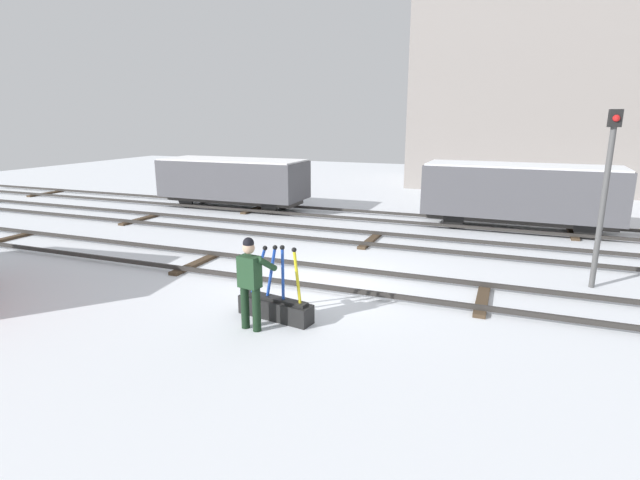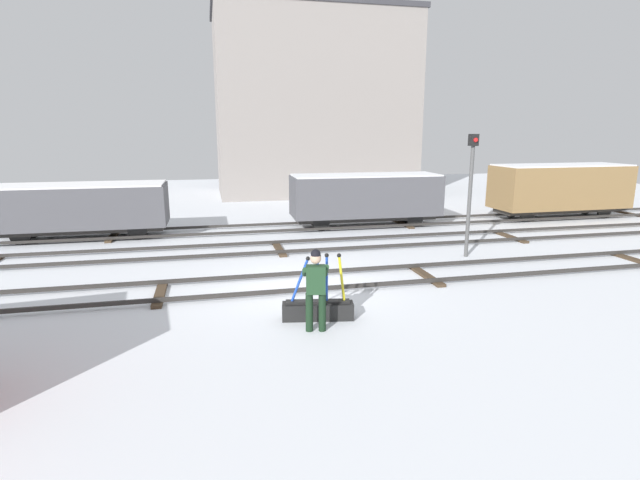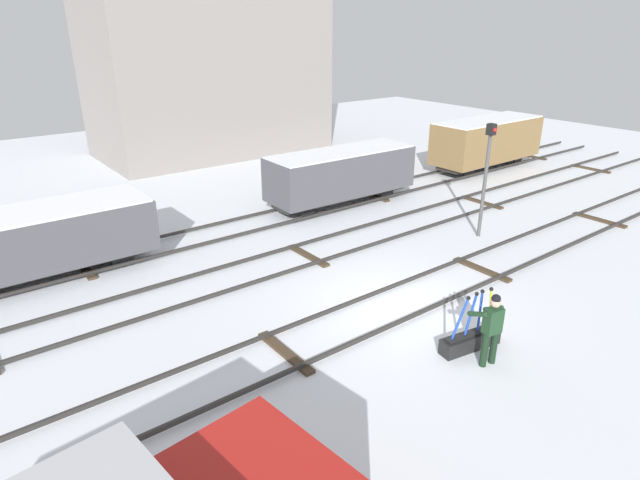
# 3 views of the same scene
# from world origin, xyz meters

# --- Properties ---
(ground_plane) EXTENTS (60.00, 60.00, 0.00)m
(ground_plane) POSITION_xyz_m (0.00, 0.00, 0.00)
(ground_plane) COLOR silver
(track_main_line) EXTENTS (44.00, 1.94, 0.18)m
(track_main_line) POSITION_xyz_m (0.00, 0.00, 0.11)
(track_main_line) COLOR #2D2B28
(track_main_line) RESTS_ON ground_plane
(track_siding_near) EXTENTS (44.00, 1.94, 0.18)m
(track_siding_near) POSITION_xyz_m (0.00, 3.96, 0.11)
(track_siding_near) COLOR #2D2B28
(track_siding_near) RESTS_ON ground_plane
(track_siding_far) EXTENTS (44.00, 1.94, 0.18)m
(track_siding_far) POSITION_xyz_m (0.00, 7.37, 0.11)
(track_siding_far) COLOR #2D2B28
(track_siding_far) RESTS_ON ground_plane
(switch_lever_frame) EXTENTS (1.56, 0.62, 1.45)m
(switch_lever_frame) POSITION_xyz_m (-0.07, -2.35, 0.25)
(switch_lever_frame) COLOR black
(switch_lever_frame) RESTS_ON ground_plane
(rail_worker) EXTENTS (0.61, 0.69, 1.70)m
(rail_worker) POSITION_xyz_m (-0.25, -2.93, 0.95)
(rail_worker) COLOR black
(rail_worker) RESTS_ON ground_plane
(signal_post) EXTENTS (0.24, 0.32, 3.86)m
(signal_post) POSITION_xyz_m (5.74, 1.80, 2.36)
(signal_post) COLOR #4C4C4C
(signal_post) RESTS_ON ground_plane
(apartment_building) EXTENTS (12.29, 6.73, 11.16)m
(apartment_building) POSITION_xyz_m (4.50, 19.28, 5.58)
(apartment_building) COLOR gray
(apartment_building) RESTS_ON ground_plane
(freight_car_far_end) EXTENTS (6.04, 2.22, 2.05)m
(freight_car_far_end) POSITION_xyz_m (-6.84, 7.37, 1.21)
(freight_car_far_end) COLOR #2D2B28
(freight_car_far_end) RESTS_ON ground_plane
(freight_car_near_switch) EXTENTS (6.22, 2.12, 2.20)m
(freight_car_near_switch) POSITION_xyz_m (4.15, 7.37, 1.28)
(freight_car_near_switch) COLOR #2D2B28
(freight_car_near_switch) RESTS_ON ground_plane
(freight_car_mid_siding) EXTENTS (6.25, 2.17, 2.47)m
(freight_car_mid_siding) POSITION_xyz_m (13.51, 7.37, 1.41)
(freight_car_mid_siding) COLOR #2D2B28
(freight_car_mid_siding) RESTS_ON ground_plane
(perched_bird_roof_left) EXTENTS (0.28, 0.23, 0.13)m
(perched_bird_roof_left) POSITION_xyz_m (-0.36, 19.77, 11.22)
(perched_bird_roof_left) COLOR #514C47
(perched_bird_roof_left) RESTS_ON apartment_building
(perched_bird_roof_right) EXTENTS (0.27, 0.12, 0.13)m
(perched_bird_roof_right) POSITION_xyz_m (-0.50, 18.45, 11.22)
(perched_bird_roof_right) COLOR #333338
(perched_bird_roof_right) RESTS_ON apartment_building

